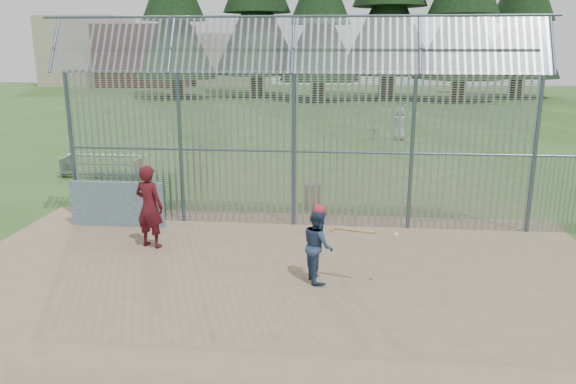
# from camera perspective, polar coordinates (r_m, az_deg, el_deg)

# --- Properties ---
(ground) EXTENTS (120.00, 120.00, 0.00)m
(ground) POSITION_cam_1_polar(r_m,az_deg,el_deg) (11.75, -0.99, -8.62)
(ground) COLOR #2D511E
(ground) RESTS_ON ground
(dirt_infield) EXTENTS (14.00, 10.00, 0.02)m
(dirt_infield) POSITION_cam_1_polar(r_m,az_deg,el_deg) (11.29, -1.29, -9.57)
(dirt_infield) COLOR #756047
(dirt_infield) RESTS_ON ground
(dugout_wall) EXTENTS (2.50, 0.12, 1.20)m
(dugout_wall) POSITION_cam_1_polar(r_m,az_deg,el_deg) (15.37, -16.97, -1.17)
(dugout_wall) COLOR #38566B
(dugout_wall) RESTS_ON dirt_infield
(batter) EXTENTS (0.76, 0.86, 1.49)m
(batter) POSITION_cam_1_polar(r_m,az_deg,el_deg) (11.30, 3.07, -5.44)
(batter) COLOR navy
(batter) RESTS_ON dirt_infield
(onlooker) EXTENTS (0.83, 0.67, 1.97)m
(onlooker) POSITION_cam_1_polar(r_m,az_deg,el_deg) (13.49, -13.91, -1.44)
(onlooker) COLOR maroon
(onlooker) RESTS_ON dirt_infield
(bg_kid_standing) EXTENTS (0.88, 0.63, 1.68)m
(bg_kid_standing) POSITION_cam_1_polar(r_m,az_deg,el_deg) (28.93, 11.28, 6.81)
(bg_kid_standing) COLOR gray
(bg_kid_standing) RESTS_ON ground
(bg_kid_seated) EXTENTS (0.48, 0.41, 0.77)m
(bg_kid_seated) POSITION_cam_1_polar(r_m,az_deg,el_deg) (28.93, 8.60, 6.02)
(bg_kid_seated) COLOR slate
(bg_kid_seated) RESTS_ON ground
(batting_gear) EXTENTS (1.66, 0.47, 0.51)m
(batting_gear) POSITION_cam_1_polar(r_m,az_deg,el_deg) (11.04, 4.17, -2.45)
(batting_gear) COLOR red
(batting_gear) RESTS_ON ground
(trash_can) EXTENTS (0.56, 0.56, 0.82)m
(trash_can) POSITION_cam_1_polar(r_m,az_deg,el_deg) (16.48, 2.46, -0.36)
(trash_can) COLOR #93979C
(trash_can) RESTS_ON ground
(bleacher) EXTENTS (3.00, 0.95, 0.72)m
(bleacher) POSITION_cam_1_polar(r_m,az_deg,el_deg) (21.60, -18.33, 2.60)
(bleacher) COLOR slate
(bleacher) RESTS_ON ground
(backstop_fence) EXTENTS (20.09, 0.81, 5.30)m
(backstop_fence) POSITION_cam_1_polar(r_m,az_deg,el_deg) (14.35, 7.82, 5.36)
(backstop_fence) COLOR #47566B
(backstop_fence) RESTS_ON ground
(distant_buildings) EXTENTS (26.50, 10.50, 8.00)m
(distant_buildings) POSITION_cam_1_polar(r_m,az_deg,el_deg) (71.54, -14.65, 13.35)
(distant_buildings) COLOR brown
(distant_buildings) RESTS_ON ground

